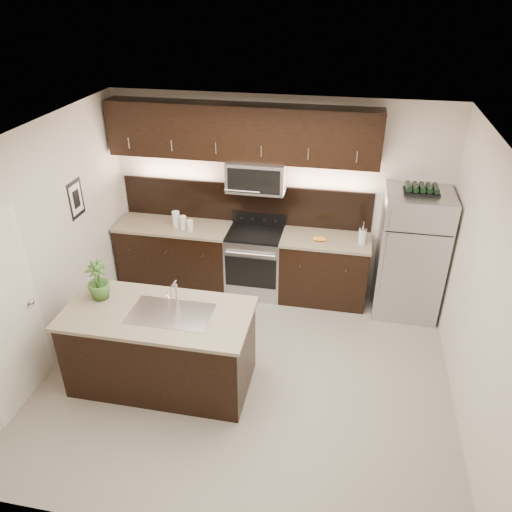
{
  "coord_description": "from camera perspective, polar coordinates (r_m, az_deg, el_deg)",
  "views": [
    {
      "loc": [
        0.93,
        -4.24,
        3.97
      ],
      "look_at": [
        -0.01,
        0.55,
        1.22
      ],
      "focal_mm": 35.0,
      "sensor_mm": 36.0,
      "label": 1
    }
  ],
  "objects": [
    {
      "name": "canisters",
      "position": [
        6.89,
        -8.53,
        3.9
      ],
      "size": [
        0.32,
        0.19,
        0.23
      ],
      "rotation": [
        0.0,
        0.0,
        -0.38
      ],
      "color": "silver",
      "rests_on": "counter_run"
    },
    {
      "name": "counter_run",
      "position": [
        7.02,
        -1.75,
        -0.51
      ],
      "size": [
        3.51,
        0.65,
        0.94
      ],
      "color": "black",
      "rests_on": "ground"
    },
    {
      "name": "refrigerator",
      "position": [
        6.71,
        17.24,
        0.2
      ],
      "size": [
        0.82,
        0.74,
        1.69
      ],
      "primitive_type": "cube",
      "color": "#B2B2B7",
      "rests_on": "ground"
    },
    {
      "name": "bananas",
      "position": [
        6.58,
        6.85,
        2.03
      ],
      "size": [
        0.17,
        0.14,
        0.05
      ],
      "primitive_type": "ellipsoid",
      "rotation": [
        0.0,
        0.0,
        0.01
      ],
      "color": "gold",
      "rests_on": "counter_run"
    },
    {
      "name": "wine_rack",
      "position": [
        6.34,
        18.43,
        7.26
      ],
      "size": [
        0.42,
        0.26,
        0.1
      ],
      "color": "black",
      "rests_on": "refrigerator"
    },
    {
      "name": "island",
      "position": [
        5.56,
        -10.79,
        -10.21
      ],
      "size": [
        1.96,
        0.96,
        0.94
      ],
      "color": "black",
      "rests_on": "ground"
    },
    {
      "name": "ground",
      "position": [
        5.88,
        -0.93,
        -13.07
      ],
      "size": [
        4.5,
        4.5,
        0.0
      ],
      "primitive_type": "plane",
      "color": "gray",
      "rests_on": "ground"
    },
    {
      "name": "french_press",
      "position": [
        6.57,
        12.06,
        2.32
      ],
      "size": [
        0.1,
        0.1,
        0.3
      ],
      "rotation": [
        0.0,
        0.0,
        -0.34
      ],
      "color": "silver",
      "rests_on": "counter_run"
    },
    {
      "name": "upper_fixtures",
      "position": [
        6.49,
        -1.45,
        13.0
      ],
      "size": [
        3.49,
        0.4,
        1.66
      ],
      "color": "black",
      "rests_on": "counter_run"
    },
    {
      "name": "plant",
      "position": [
        5.54,
        -17.59,
        -2.65
      ],
      "size": [
        0.27,
        0.27,
        0.44
      ],
      "primitive_type": "imported",
      "rotation": [
        0.0,
        0.0,
        0.12
      ],
      "color": "#355B24",
      "rests_on": "island"
    },
    {
      "name": "sink_faucet",
      "position": [
        5.23,
        -9.7,
        -6.3
      ],
      "size": [
        0.84,
        0.5,
        0.28
      ],
      "color": "silver",
      "rests_on": "island"
    },
    {
      "name": "room_walls",
      "position": [
        4.89,
        -2.45,
        1.62
      ],
      "size": [
        4.52,
        4.02,
        2.71
      ],
      "color": "beige",
      "rests_on": "ground"
    }
  ]
}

